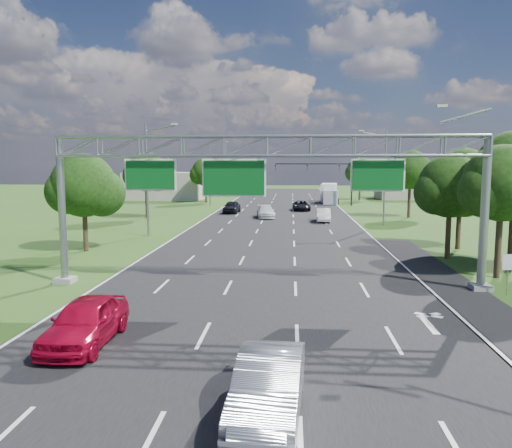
# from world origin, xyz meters

# --- Properties ---
(ground) EXTENTS (220.00, 220.00, 0.00)m
(ground) POSITION_xyz_m (0.00, 30.00, 0.00)
(ground) COLOR #2B5118
(ground) RESTS_ON ground
(road) EXTENTS (18.00, 180.00, 0.02)m
(road) POSITION_xyz_m (0.00, 30.00, 0.00)
(road) COLOR black
(road) RESTS_ON ground
(road_flare) EXTENTS (3.00, 30.00, 0.02)m
(road_flare) POSITION_xyz_m (10.20, 14.00, 0.00)
(road_flare) COLOR black
(road_flare) RESTS_ON ground
(sign_gantry) EXTENTS (23.50, 1.00, 9.56)m
(sign_gantry) POSITION_xyz_m (0.33, 12.00, 6.89)
(sign_gantry) COLOR gray
(sign_gantry) RESTS_ON ground
(regulatory_sign) EXTENTS (0.60, 0.08, 2.10)m
(regulatory_sign) POSITION_xyz_m (12.40, 10.98, 1.51)
(regulatory_sign) COLOR gray
(regulatory_sign) RESTS_ON ground
(traffic_signal) EXTENTS (12.21, 0.24, 7.00)m
(traffic_signal) POSITION_xyz_m (7.48, 65.00, 5.17)
(traffic_signal) COLOR black
(traffic_signal) RESTS_ON ground
(streetlight_l_near) EXTENTS (2.97, 0.22, 10.16)m
(streetlight_l_near) POSITION_xyz_m (-11.30, 30.00, 5.58)
(streetlight_l_near) COLOR gray
(streetlight_l_near) RESTS_ON ground
(streetlight_l_far) EXTENTS (2.97, 0.22, 10.16)m
(streetlight_l_far) POSITION_xyz_m (-11.30, 65.00, 5.58)
(streetlight_l_far) COLOR gray
(streetlight_l_far) RESTS_ON ground
(streetlight_r_mid) EXTENTS (2.97, 0.22, 10.16)m
(streetlight_r_mid) POSITION_xyz_m (11.30, 40.00, 5.58)
(streetlight_r_mid) COLOR gray
(streetlight_r_mid) RESTS_ON ground
(tree_cluster_right) EXTENTS (9.91, 14.60, 8.68)m
(tree_cluster_right) POSITION_xyz_m (14.80, 19.19, 5.31)
(tree_cluster_right) COLOR #2D2116
(tree_cluster_right) RESTS_ON ground
(tree_verge_la) EXTENTS (5.76, 4.80, 7.40)m
(tree_verge_la) POSITION_xyz_m (-13.92, 22.04, 4.76)
(tree_verge_la) COLOR #2D2116
(tree_verge_la) RESTS_ON ground
(tree_verge_lb) EXTENTS (5.76, 4.80, 8.06)m
(tree_verge_lb) POSITION_xyz_m (-15.92, 45.04, 5.41)
(tree_verge_lb) COLOR #2D2116
(tree_verge_lb) RESTS_ON ground
(tree_verge_lc) EXTENTS (5.76, 4.80, 7.62)m
(tree_verge_lc) POSITION_xyz_m (-12.92, 70.04, 4.98)
(tree_verge_lc) COLOR #2D2116
(tree_verge_lc) RESTS_ON ground
(tree_verge_rd) EXTENTS (5.76, 4.80, 8.28)m
(tree_verge_rd) POSITION_xyz_m (16.08, 48.04, 5.63)
(tree_verge_rd) COLOR #2D2116
(tree_verge_rd) RESTS_ON ground
(tree_verge_re) EXTENTS (5.76, 4.80, 7.84)m
(tree_verge_re) POSITION_xyz_m (14.08, 78.04, 5.20)
(tree_verge_re) COLOR #2D2116
(tree_verge_re) RESTS_ON ground
(building_left) EXTENTS (14.00, 10.00, 5.00)m
(building_left) POSITION_xyz_m (-22.00, 78.00, 2.50)
(building_left) COLOR gray
(building_left) RESTS_ON ground
(building_right) EXTENTS (12.00, 9.00, 4.00)m
(building_right) POSITION_xyz_m (24.00, 82.00, 2.00)
(building_right) COLOR gray
(building_right) RESTS_ON ground
(red_coupe) EXTENTS (2.05, 5.02, 1.70)m
(red_coupe) POSITION_xyz_m (-5.94, 2.82, 0.85)
(red_coupe) COLOR #B80829
(red_coupe) RESTS_ON ground
(silver_sedan) EXTENTS (2.01, 4.98, 1.61)m
(silver_sedan) POSITION_xyz_m (0.98, -1.88, 0.80)
(silver_sedan) COLOR #AAAEB6
(silver_sedan) RESTS_ON ground
(car_queue_a) EXTENTS (2.67, 5.26, 1.46)m
(car_queue_a) POSITION_xyz_m (-1.59, 46.65, 0.73)
(car_queue_a) COLOR silver
(car_queue_a) RESTS_ON ground
(car_queue_b) EXTENTS (2.61, 5.09, 1.38)m
(car_queue_b) POSITION_xyz_m (2.99, 56.52, 0.69)
(car_queue_b) COLOR black
(car_queue_b) RESTS_ON ground
(car_queue_c) EXTENTS (2.18, 4.89, 1.63)m
(car_queue_c) POSITION_xyz_m (-6.47, 52.25, 0.82)
(car_queue_c) COLOR black
(car_queue_c) RESTS_ON ground
(car_queue_d) EXTENTS (1.73, 4.52, 1.47)m
(car_queue_d) POSITION_xyz_m (5.24, 42.94, 0.74)
(car_queue_d) COLOR silver
(car_queue_d) RESTS_ON ground
(box_truck) EXTENTS (3.20, 8.76, 3.22)m
(box_truck) POSITION_xyz_m (8.00, 71.30, 1.55)
(box_truck) COLOR white
(box_truck) RESTS_ON ground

